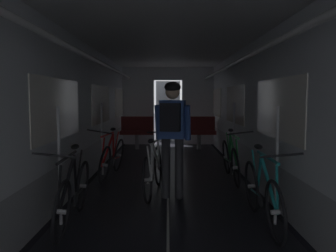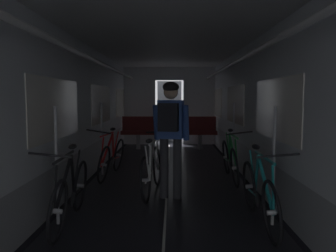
{
  "view_description": "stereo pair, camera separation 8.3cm",
  "coord_description": "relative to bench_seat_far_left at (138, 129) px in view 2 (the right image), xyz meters",
  "views": [
    {
      "loc": [
        -0.0,
        -1.82,
        1.5
      ],
      "look_at": [
        0.0,
        5.43,
        0.89
      ],
      "focal_mm": 36.39,
      "sensor_mm": 36.0,
      "label": 1
    },
    {
      "loc": [
        0.08,
        -1.82,
        1.5
      ],
      "look_at": [
        0.0,
        5.43,
        0.89
      ],
      "focal_mm": 36.39,
      "sensor_mm": 36.0,
      "label": 2
    }
  ],
  "objects": [
    {
      "name": "bicycle_teal",
      "position": [
        2.01,
        -6.0,
        -0.18
      ],
      "size": [
        0.44,
        1.69,
        0.95
      ],
      "color": "black",
      "rests_on": "ground"
    },
    {
      "name": "person_cyclist_aisle",
      "position": [
        0.96,
        -4.93,
        0.5
      ],
      "size": [
        0.56,
        0.44,
        1.73
      ],
      "color": "#2D2D33",
      "rests_on": "ground"
    },
    {
      "name": "bicycle_green",
      "position": [
        2.04,
        -3.79,
        -0.19
      ],
      "size": [
        0.44,
        1.69,
        0.95
      ],
      "color": "black",
      "rests_on": "ground"
    },
    {
      "name": "bicycle_white_in_aisle",
      "position": [
        0.67,
        -4.67,
        -0.18
      ],
      "size": [
        0.45,
        1.69,
        0.95
      ],
      "color": "black",
      "rests_on": "ground"
    },
    {
      "name": "bicycle_red",
      "position": [
        -0.16,
        -3.55,
        -0.19
      ],
      "size": [
        0.5,
        1.7,
        0.96
      ],
      "color": "black",
      "rests_on": "ground"
    },
    {
      "name": "train_car_shell",
      "position": [
        0.9,
        -4.47,
        1.13
      ],
      "size": [
        3.14,
        12.34,
        2.57
      ],
      "color": "black",
      "rests_on": "ground"
    },
    {
      "name": "bicycle_black",
      "position": [
        -0.21,
        -5.98,
        -0.19
      ],
      "size": [
        0.44,
        1.69,
        0.95
      ],
      "color": "black",
      "rests_on": "ground"
    },
    {
      "name": "bench_seat_far_left",
      "position": [
        0.0,
        0.0,
        0.0
      ],
      "size": [
        0.98,
        0.51,
        0.95
      ],
      "color": "gray",
      "rests_on": "ground"
    },
    {
      "name": "bench_seat_far_right",
      "position": [
        1.8,
        0.0,
        0.0
      ],
      "size": [
        0.98,
        0.51,
        0.95
      ],
      "color": "gray",
      "rests_on": "ground"
    }
  ]
}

